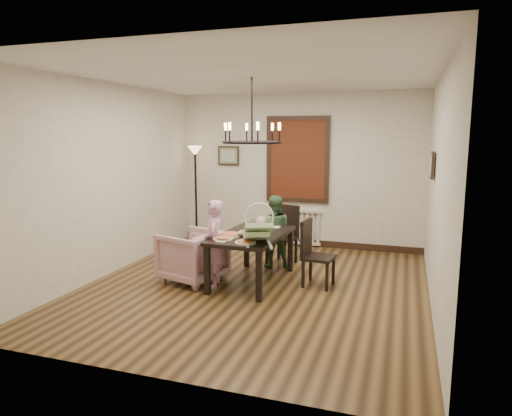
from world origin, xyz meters
The scene contains 17 objects.
room_shell centered at (0.00, 0.37, 1.40)m, with size 4.51×5.00×2.81m.
dining_table centered at (-0.10, 0.19, 0.61)m, with size 0.90×1.52×0.69m.
chair_far centered at (0.04, 1.24, 0.47)m, with size 0.41×0.41×0.94m, color black, non-canonical shape.
chair_right centered at (0.82, 0.31, 0.46)m, with size 0.40×0.40×0.92m, color black, non-canonical shape.
armchair centered at (-0.92, -0.02, 0.36)m, with size 0.77×0.79×0.72m, color #CD9DA6.
elderly_woman centered at (-0.54, -0.14, 0.49)m, with size 0.36×0.24×0.99m, color #C58BA8.
seated_man centered at (-0.02, 1.00, 0.47)m, with size 0.46×0.35×0.93m, color #436A3F.
baby_bouncer centered at (0.16, -0.36, 0.87)m, with size 0.40×0.55×0.36m, color #9ECA8B, non-canonical shape.
salad_bowl centered at (-0.11, 0.02, 0.73)m, with size 0.31×0.31×0.08m, color white.
pizza_platter centered at (-0.33, -0.05, 0.71)m, with size 0.29×0.29×0.04m, color tan.
drinking_glass centered at (0.03, 0.30, 0.77)m, with size 0.08×0.08×0.15m, color silver.
window_blinds centered at (0.00, 2.46, 1.60)m, with size 1.00×0.03×1.40m, color #592211.
radiator centered at (0.00, 2.48, 0.35)m, with size 0.92×0.12×0.62m, color silver, non-canonical shape.
picture_back centered at (-1.35, 2.47, 1.65)m, with size 0.42×0.03×0.36m, color black.
picture_right centered at (2.21, 0.90, 1.65)m, with size 0.42×0.03×0.36m, color black.
floor_lamp centered at (-1.90, 2.15, 0.90)m, with size 0.30×0.30×1.80m, color black, non-canonical shape.
chandelier centered at (-0.10, 0.19, 1.95)m, with size 0.80×0.80×0.04m, color black.
Camera 1 is at (1.88, -5.66, 2.06)m, focal length 32.00 mm.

